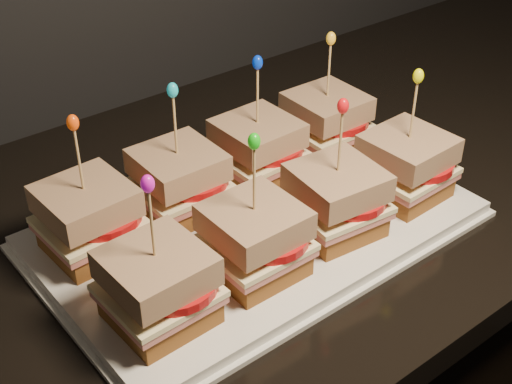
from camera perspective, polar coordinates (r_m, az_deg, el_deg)
granite_slab at (r=0.81m, az=-10.32°, el=-5.53°), size 2.43×0.63×0.04m
platter at (r=0.81m, az=-0.00°, el=-2.71°), size 0.47×0.29×0.02m
platter_rim at (r=0.81m, az=-0.00°, el=-3.05°), size 0.48×0.30×0.01m
sandwich_0_bread_bot at (r=0.77m, az=-13.00°, el=-3.71°), size 0.09×0.09×0.02m
sandwich_0_ham at (r=0.76m, az=-13.15°, el=-2.77°), size 0.10×0.09×0.01m
sandwich_0_cheese at (r=0.76m, az=-13.22°, el=-2.35°), size 0.10×0.10×0.01m
sandwich_0_tomato at (r=0.75m, az=-12.28°, el=-1.77°), size 0.09×0.09×0.01m
sandwich_0_bread_top at (r=0.74m, az=-13.48°, el=-0.68°), size 0.09×0.09×0.03m
sandwich_0_pick at (r=0.72m, az=-13.95°, el=2.25°), size 0.00×0.00×0.09m
sandwich_0_frill at (r=0.70m, az=-14.45°, el=5.40°), size 0.01×0.01×0.02m
sandwich_1_bread_bot at (r=0.81m, az=-6.06°, el=-0.77°), size 0.09×0.09×0.02m
sandwich_1_ham at (r=0.80m, az=-6.12°, el=0.15°), size 0.10×0.09×0.01m
sandwich_1_cheese at (r=0.80m, az=-6.15°, el=0.57°), size 0.10×0.09×0.01m
sandwich_1_tomato at (r=0.80m, az=-5.23°, el=1.13°), size 0.09×0.09×0.01m
sandwich_1_bread_top at (r=0.79m, az=-6.27°, el=2.20°), size 0.09×0.09×0.03m
sandwich_1_pick at (r=0.76m, az=-6.48°, el=5.06°), size 0.00×0.00×0.09m
sandwich_1_frill at (r=0.74m, az=-6.70°, el=8.10°), size 0.01×0.01×0.02m
sandwich_2_bread_bot at (r=0.87m, az=0.11°, el=1.86°), size 0.09×0.09×0.02m
sandwich_2_ham at (r=0.86m, az=0.11°, el=2.75°), size 0.09×0.09×0.01m
sandwich_2_cheese at (r=0.85m, az=0.12°, el=3.15°), size 0.10×0.09×0.01m
sandwich_2_tomato at (r=0.85m, az=1.00°, el=3.68°), size 0.09×0.09×0.01m
sandwich_2_bread_top at (r=0.84m, az=0.12°, el=4.72°), size 0.09×0.09×0.03m
sandwich_2_pick at (r=0.82m, az=0.12°, el=7.45°), size 0.00×0.00×0.09m
sandwich_2_frill at (r=0.80m, az=0.12°, el=10.33°), size 0.01×0.01×0.02m
sandwich_3_bread_bot at (r=0.93m, az=5.51°, el=4.13°), size 0.09×0.09×0.02m
sandwich_3_ham at (r=0.92m, az=5.57°, el=4.98°), size 0.10×0.09×0.01m
sandwich_3_cheese at (r=0.92m, az=5.59°, el=5.37°), size 0.10×0.09×0.01m
sandwich_3_tomato at (r=0.92m, az=6.42°, el=5.85°), size 0.09×0.09×0.01m
sandwich_3_bread_top at (r=0.91m, az=5.68°, el=6.85°), size 0.09×0.09×0.03m
sandwich_3_pick at (r=0.89m, az=5.85°, el=9.42°), size 0.00×0.00×0.09m
sandwich_3_frill at (r=0.87m, az=6.02°, el=12.12°), size 0.01×0.01×0.02m
sandwich_4_bread_bot at (r=0.68m, az=-7.66°, el=-9.24°), size 0.09×0.09×0.02m
sandwich_4_ham at (r=0.67m, az=-7.76°, el=-8.25°), size 0.10×0.09×0.01m
sandwich_4_cheese at (r=0.66m, az=-7.81°, el=-7.80°), size 0.10×0.09×0.01m
sandwich_4_tomato at (r=0.66m, az=-6.69°, el=-7.17°), size 0.09×0.09×0.01m
sandwich_4_bread_top at (r=0.65m, az=-7.99°, el=-6.02°), size 0.09×0.09×0.03m
sandwich_4_pick at (r=0.62m, az=-8.32°, el=-2.84°), size 0.00×0.00×0.09m
sandwich_4_frill at (r=0.59m, az=-8.67°, el=0.65°), size 0.01×0.01×0.02m
sandwich_5_bread_bot at (r=0.72m, az=-0.14°, el=-5.53°), size 0.09×0.09×0.02m
sandwich_5_ham at (r=0.71m, az=-0.14°, el=-4.55°), size 0.09×0.09×0.01m
sandwich_5_cheese at (r=0.71m, az=-0.14°, el=-4.11°), size 0.10×0.09×0.01m
sandwich_5_tomato at (r=0.71m, az=0.93°, el=-3.49°), size 0.09×0.09×0.01m
sandwich_5_bread_top at (r=0.69m, az=-0.14°, el=-2.37°), size 0.09×0.09×0.03m
sandwich_5_pick at (r=0.67m, az=-0.15°, el=0.72°), size 0.00×0.00×0.09m
sandwich_5_frill at (r=0.64m, az=-0.15°, el=4.07°), size 0.01×0.01×0.02m
sandwich_6_bread_bot at (r=0.78m, az=6.28°, el=-2.25°), size 0.09×0.09×0.02m
sandwich_6_ham at (r=0.77m, az=6.36°, el=-1.31°), size 0.10×0.10×0.01m
sandwich_6_cheese at (r=0.77m, az=6.39°, el=-0.88°), size 0.10×0.10×0.01m
sandwich_6_tomato at (r=0.77m, az=7.37°, el=-0.30°), size 0.09×0.09×0.01m
sandwich_6_bread_top at (r=0.76m, az=6.51°, el=0.78°), size 0.10×0.10×0.03m
sandwich_6_pick at (r=0.73m, az=6.74°, el=3.71°), size 0.00×0.00×0.09m
sandwich_6_frill at (r=0.71m, az=6.98°, el=6.85°), size 0.01×0.01×0.02m
sandwich_7_bread_bot at (r=0.85m, az=11.70°, el=0.55°), size 0.09×0.09×0.02m
sandwich_7_ham at (r=0.85m, az=11.82°, el=1.44°), size 0.10×0.09×0.01m
sandwich_7_cheese at (r=0.84m, az=11.87°, el=1.85°), size 0.10×0.10×0.01m
sandwich_7_tomato at (r=0.84m, az=12.77°, el=2.37°), size 0.09×0.09×0.01m
sandwich_7_bread_top at (r=0.83m, az=12.09°, el=3.41°), size 0.09×0.09×0.03m
sandwich_7_pick at (r=0.81m, az=12.46°, el=6.15°), size 0.00×0.00×0.09m
sandwich_7_frill at (r=0.79m, az=12.86°, el=9.04°), size 0.01×0.01×0.02m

